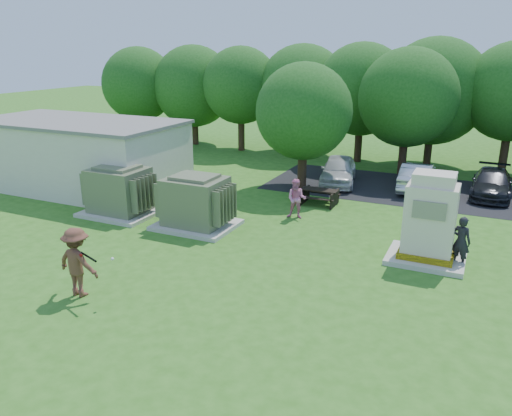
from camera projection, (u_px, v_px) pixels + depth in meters
The scene contains 16 objects.
ground at pixel (198, 289), 14.50m from camera, with size 120.00×120.00×0.00m, color #2D6619.
service_building at pixel (79, 156), 24.46m from camera, with size 10.00×5.00×3.20m, color beige.
service_building_roof at pixel (75, 122), 23.95m from camera, with size 10.20×5.20×0.15m, color slate.
parking_strip at pixel (477, 197), 23.31m from camera, with size 20.00×6.00×0.01m, color #232326.
transformer_left at pixel (119, 192), 20.69m from camera, with size 3.00×2.40×2.07m.
transformer_right at pixel (196, 203), 19.20m from camera, with size 3.00×2.40×2.07m.
generator_cabinet at pixel (430, 223), 16.03m from camera, with size 2.44×1.99×2.97m.
picnic_table at pixel (319, 195), 22.17m from camera, with size 1.62×1.22×0.69m.
batter at pixel (77, 262), 13.85m from camera, with size 1.30×0.75×2.01m, color brown.
person_by_generator at pixel (461, 241), 15.80m from camera, with size 0.60×0.40×1.66m, color black.
person_at_picnic at pixel (297, 199), 20.25m from camera, with size 0.80×0.62×1.64m, color pink.
car_white at pixel (338, 170), 25.44m from camera, with size 1.67×4.15×1.42m, color silver.
car_silver_a at pixel (417, 176), 24.38m from camera, with size 1.42×4.06×1.34m, color silver.
car_dark at pixel (492, 183), 23.35m from camera, with size 1.72×4.24×1.23m, color black.
batting_equipment at pixel (91, 257), 13.44m from camera, with size 1.12×0.42×0.10m.
tree_row at pixel (391, 94), 28.46m from camera, with size 41.30×13.30×7.30m.
Camera 1 is at (7.06, -11.12, 6.71)m, focal length 35.00 mm.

